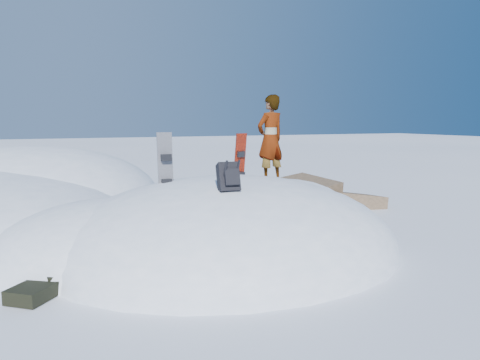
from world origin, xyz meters
name	(u,v)px	position (x,y,z in m)	size (l,w,h in m)	color
ground	(228,251)	(0.00, 0.00, 0.00)	(120.00, 120.00, 0.00)	white
snow_mound	(215,249)	(-0.17, 0.24, 0.00)	(8.00, 6.00, 3.00)	white
rock_outcrop	(306,210)	(3.72, 3.01, 0.01)	(4.68, 4.41, 1.68)	brown
snowboard_red	(240,167)	(0.53, 0.61, 1.61)	(0.31, 0.26, 1.44)	#BA2009
snowboard_dark	(166,173)	(-1.12, 0.41, 1.58)	(0.30, 0.19, 1.59)	black
backpack	(229,177)	(-0.40, -1.00, 1.62)	(0.41, 0.50, 0.60)	black
gear_pile	(39,289)	(-3.46, -1.09, 0.13)	(1.01, 0.90, 0.26)	black
person	(270,139)	(1.48, 1.03, 2.17)	(0.72, 0.47, 1.97)	slate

